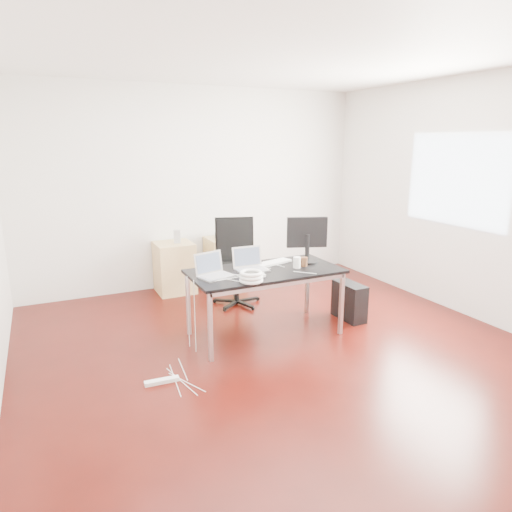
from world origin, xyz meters
name	(u,v)px	position (x,y,z in m)	size (l,w,h in m)	color
room_shell	(284,212)	(0.04, 0.00, 1.40)	(5.00, 5.00, 5.00)	#330905
desk	(265,275)	(0.03, 0.39, 0.68)	(1.60, 0.80, 0.73)	black
office_chair	(236,257)	(0.15, 1.47, 0.61)	(0.60, 0.62, 1.08)	black
filing_cabinet_left	(175,267)	(-0.46, 2.23, 0.35)	(0.50, 0.50, 0.70)	tan
filing_cabinet_right	(225,261)	(0.30, 2.23, 0.35)	(0.50, 0.50, 0.70)	tan
pc_tower	(349,301)	(1.13, 0.36, 0.22)	(0.20, 0.45, 0.44)	black
wastebasket	(228,275)	(0.35, 2.24, 0.14)	(0.24, 0.24, 0.28)	black
power_strip	(162,381)	(-1.25, -0.16, 0.02)	(0.30, 0.06, 0.04)	white
laptop_left	(213,271)	(-0.54, 0.41, 0.79)	(0.39, 0.34, 0.23)	silver
laptop_right	(250,264)	(-0.10, 0.48, 0.79)	(0.34, 0.26, 0.23)	silver
monitor	(307,237)	(0.60, 0.50, 1.01)	(0.44, 0.26, 0.51)	black
keyboard	(273,263)	(0.23, 0.58, 0.74)	(0.44, 0.14, 0.02)	white
cup_white	(297,262)	(0.38, 0.32, 0.79)	(0.08, 0.08, 0.12)	white
cup_brown	(304,262)	(0.48, 0.35, 0.78)	(0.08, 0.08, 0.10)	#4F2F1B
cable_coil	(251,277)	(-0.28, 0.07, 0.78)	(0.24, 0.24, 0.11)	white
power_adapter	(261,275)	(-0.11, 0.19, 0.74)	(0.07, 0.07, 0.03)	white
speaker	(177,236)	(-0.41, 2.21, 0.79)	(0.09, 0.08, 0.18)	#9E9E9E
navy_garment	(228,236)	(0.32, 2.16, 0.74)	(0.30, 0.24, 0.09)	black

